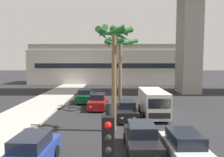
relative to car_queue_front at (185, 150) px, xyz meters
The scene contains 12 objects.
lane_stripe_center 12.42m from the car_queue_front, 106.78° to the left, with size 0.14×56.00×0.01m, color #DBCC4C.
pier_building_backdrop 38.32m from the car_queue_front, 95.38° to the left, with size 35.61×8.04×8.27m.
car_queue_front is the anchor object (origin of this frame).
car_queue_second 17.22m from the car_queue_front, 113.94° to the left, with size 1.85×4.11×1.56m.
car_queue_third 2.39m from the car_queue_front, 144.26° to the left, with size 1.91×4.14×1.56m.
car_queue_fourth 13.25m from the car_queue_front, 112.96° to the left, with size 1.93×4.15×1.56m.
car_queue_fifth 8.56m from the car_queue_front, 106.31° to the left, with size 1.88×4.13×1.56m.
car_queue_sixth 7.36m from the car_queue_front, behind, with size 1.95×4.16×1.56m.
delivery_van 9.07m from the car_queue_front, 89.93° to the left, with size 2.23×5.28×2.36m.
palm_tree_near_median 8.11m from the car_queue_front, 125.12° to the left, with size 2.65×2.75×7.43m.
palm_tree_mid_median 13.64m from the car_queue_front, 103.13° to the left, with size 3.52×3.61×7.28m.
palm_tree_far_median 27.04m from the car_queue_front, 97.13° to the left, with size 3.37×3.47×8.78m.
Camera 1 is at (0.15, 1.77, 5.05)m, focal length 35.32 mm.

